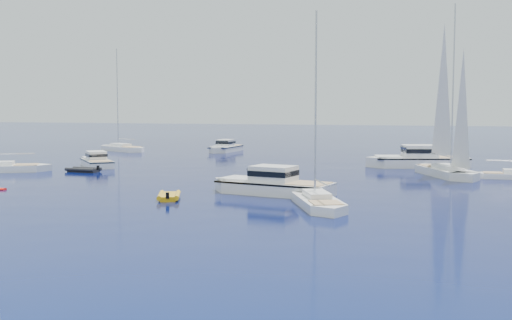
{
  "coord_description": "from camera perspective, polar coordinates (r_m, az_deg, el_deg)",
  "views": [
    {
      "loc": [
        10.54,
        -30.31,
        6.95
      ],
      "look_at": [
        -4.68,
        22.8,
        2.2
      ],
      "focal_mm": 44.16,
      "sensor_mm": 36.0,
      "label": 1
    }
  ],
  "objects": [
    {
      "name": "tender_grey_far",
      "position": [
        68.99,
        -15.37,
        -1.04
      ],
      "size": [
        3.85,
        2.32,
        0.95
      ],
      "primitive_type": null,
      "rotation": [
        0.0,
        0.0,
        1.49
      ],
      "color": "black",
      "rests_on": "ground"
    },
    {
      "name": "sailboat_mid_l",
      "position": [
        71.81,
        -22.1,
        -1.0
      ],
      "size": [
        10.87,
        7.56,
        15.9
      ],
      "primitive_type": null,
      "rotation": [
        0.0,
        0.0,
        2.06
      ],
      "color": "white",
      "rests_on": "ground"
    },
    {
      "name": "sailboat_sails_r",
      "position": [
        65.37,
        16.78,
        -1.4
      ],
      "size": [
        7.61,
        12.02,
        17.34
      ],
      "primitive_type": null,
      "rotation": [
        0.0,
        0.0,
        3.56
      ],
      "color": "silver",
      "rests_on": "ground"
    },
    {
      "name": "motor_cruiser_horizon",
      "position": [
        95.96,
        -2.8,
        0.76
      ],
      "size": [
        3.44,
        9.29,
        2.39
      ],
      "primitive_type": null,
      "rotation": [
        0.0,
        0.0,
        3.07
      ],
      "color": "silver",
      "rests_on": "ground"
    },
    {
      "name": "tender_yellow",
      "position": [
        47.63,
        -7.89,
        -3.52
      ],
      "size": [
        3.05,
        3.96,
        0.95
      ],
      "primitive_type": null,
      "rotation": [
        0.0,
        0.0,
        0.36
      ],
      "color": "#E1A50D",
      "rests_on": "ground"
    },
    {
      "name": "motor_cruiser_centre",
      "position": [
        49.9,
        1.36,
        -3.09
      ],
      "size": [
        11.42,
        5.7,
        2.87
      ],
      "primitive_type": null,
      "rotation": [
        0.0,
        0.0,
        1.35
      ],
      "color": "silver",
      "rests_on": "ground"
    },
    {
      "name": "motor_cruiser_distant",
      "position": [
        73.96,
        14.41,
        -0.63
      ],
      "size": [
        12.9,
        6.91,
        3.24
      ],
      "primitive_type": null,
      "rotation": [
        0.0,
        0.0,
        1.84
      ],
      "color": "white",
      "rests_on": "ground"
    },
    {
      "name": "motor_cruiser_far_l",
      "position": [
        74.82,
        -14.27,
        -0.57
      ],
      "size": [
        7.66,
        8.34,
        2.28
      ],
      "primitive_type": null,
      "rotation": [
        0.0,
        0.0,
        0.71
      ],
      "color": "white",
      "rests_on": "ground"
    },
    {
      "name": "ground",
      "position": [
        32.83,
        -3.14,
        -7.32
      ],
      "size": [
        400.0,
        400.0,
        0.0
      ],
      "primitive_type": "plane",
      "color": "#081B4F",
      "rests_on": "ground"
    },
    {
      "name": "sailboat_far_l",
      "position": [
        99.73,
        -12.02,
        0.81
      ],
      "size": [
        11.1,
        8.07,
        16.38
      ],
      "primitive_type": null,
      "rotation": [
        0.0,
        0.0,
        1.05
      ],
      "color": "white",
      "rests_on": "ground"
    },
    {
      "name": "sailboat_mid_r",
      "position": [
        43.74,
        5.62,
        -4.25
      ],
      "size": [
        6.05,
        9.74,
        14.02
      ],
      "primitive_type": null,
      "rotation": [
        0.0,
        0.0,
        0.41
      ],
      "color": "white",
      "rests_on": "ground"
    }
  ]
}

